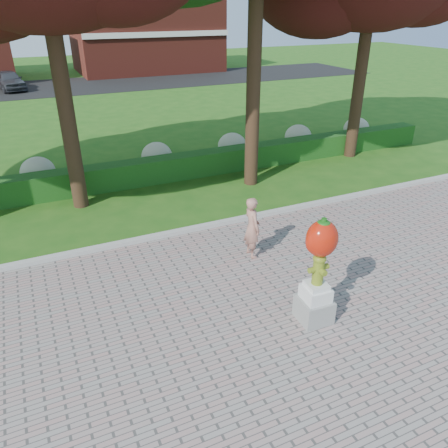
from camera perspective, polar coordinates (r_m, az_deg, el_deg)
name	(u,v)px	position (r m, az deg, el deg)	size (l,w,h in m)	color
ground	(225,298)	(9.17, 0.08, -9.61)	(100.00, 100.00, 0.00)	#215515
curb	(177,233)	(11.51, -6.17, -1.14)	(40.00, 0.18, 0.15)	#ADADA5
lawn_hedge	(137,173)	(14.92, -11.30, 6.57)	(24.00, 0.70, 0.80)	#194413
hydrangea_row	(145,158)	(15.92, -10.25, 8.53)	(20.10, 1.10, 0.99)	#A8AC83
street	(64,87)	(35.26, -20.16, 16.49)	(50.00, 8.00, 0.02)	black
building_right	(145,32)	(42.24, -10.23, 23.49)	(12.00, 8.00, 6.40)	maroon
hydrant_sculpture	(318,269)	(8.09, 12.24, -5.73)	(0.63, 0.62, 2.16)	gray
woman	(252,227)	(10.19, 3.68, -0.44)	(0.55, 0.36, 1.50)	#AD7463
parked_car	(9,80)	(35.09, -26.28, 16.49)	(1.54, 3.84, 1.31)	#3E3F45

